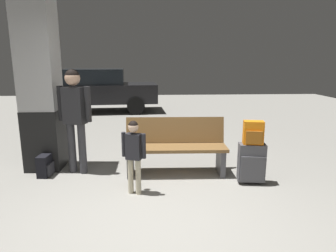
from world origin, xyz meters
name	(u,v)px	position (x,y,z in m)	size (l,w,h in m)	color
ground_plane	(153,139)	(0.00, 4.00, -0.05)	(18.00, 18.00, 0.10)	gray
structural_pillar	(39,75)	(-1.83, 2.01, 1.56)	(0.57, 0.57, 3.15)	black
bench	(176,146)	(0.34, 1.62, 0.44)	(1.61, 0.57, 0.89)	brown
suitcase	(251,163)	(1.42, 1.13, 0.32)	(0.40, 0.27, 0.60)	#4C4C51
backpack_bright	(253,133)	(1.42, 1.13, 0.77)	(0.30, 0.23, 0.34)	orange
child	(134,149)	(-0.28, 0.88, 0.63)	(0.33, 0.25, 1.02)	beige
adult	(75,110)	(-1.24, 1.73, 1.03)	(0.55, 0.29, 1.66)	#38383D
backpack_dark_floor	(45,166)	(-1.72, 1.60, 0.17)	(0.21, 0.29, 0.34)	black
parked_car_far	(97,89)	(-1.94, 7.78, 0.81)	(4.21, 2.01, 1.51)	black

